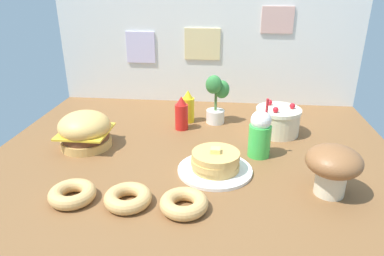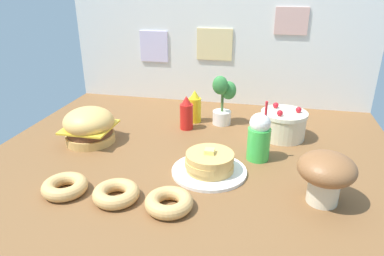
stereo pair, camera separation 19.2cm
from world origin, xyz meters
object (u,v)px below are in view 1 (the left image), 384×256
at_px(mushroom_stool, 333,165).
at_px(mustard_bottle, 188,107).
at_px(layer_cake, 278,121).
at_px(cream_soda_cup, 260,134).
at_px(burger, 85,130).
at_px(ketchup_bottle, 182,114).
at_px(pancake_stack, 215,163).
at_px(donut_vanilla, 184,203).
at_px(donut_chocolate, 128,197).
at_px(potted_plant, 216,97).
at_px(donut_pink_glaze, 72,194).

bearing_deg(mushroom_stool, mustard_bottle, 132.47).
distance_m(layer_cake, cream_soda_cup, 0.34).
height_order(burger, cream_soda_cup, cream_soda_cup).
bearing_deg(ketchup_bottle, pancake_stack, -65.58).
bearing_deg(pancake_stack, cream_soda_cup, 41.69).
relative_size(burger, cream_soda_cup, 0.88).
xyz_separation_m(ketchup_bottle, donut_vanilla, (0.12, -0.84, -0.07)).
relative_size(burger, ketchup_bottle, 1.33).
distance_m(mustard_bottle, donut_chocolate, 0.97).
bearing_deg(potted_plant, layer_cake, -19.96).
relative_size(pancake_stack, mushroom_stool, 1.55).
distance_m(ketchup_bottle, donut_vanilla, 0.85).
relative_size(layer_cake, donut_pink_glaze, 1.34).
height_order(burger, donut_chocolate, burger).
xyz_separation_m(burger, potted_plant, (0.71, 0.44, 0.08)).
xyz_separation_m(layer_cake, ketchup_bottle, (-0.59, 0.01, 0.02)).
bearing_deg(cream_soda_cup, pancake_stack, -138.31).
distance_m(donut_pink_glaze, potted_plant, 1.12).
height_order(donut_chocolate, donut_vanilla, same).
height_order(layer_cake, potted_plant, potted_plant).
bearing_deg(potted_plant, mustard_bottle, -179.50).
height_order(layer_cake, mustard_bottle, mustard_bottle).
bearing_deg(burger, ketchup_bottle, 31.60).
height_order(donut_chocolate, mushroom_stool, mushroom_stool).
height_order(ketchup_bottle, donut_vanilla, ketchup_bottle).
bearing_deg(burger, cream_soda_cup, -0.55).
bearing_deg(potted_plant, ketchup_bottle, -147.83).
bearing_deg(potted_plant, mushroom_stool, -55.66).
bearing_deg(donut_chocolate, potted_plant, 71.31).
bearing_deg(donut_vanilla, ketchup_bottle, 98.26).
relative_size(mustard_bottle, donut_vanilla, 1.08).
bearing_deg(donut_pink_glaze, layer_cake, 40.57).
bearing_deg(pancake_stack, layer_cake, 55.05).
distance_m(donut_vanilla, potted_plant, 0.99).
distance_m(ketchup_bottle, donut_chocolate, 0.84).
xyz_separation_m(pancake_stack, ketchup_bottle, (-0.24, 0.52, 0.05)).
height_order(ketchup_bottle, potted_plant, potted_plant).
relative_size(pancake_stack, donut_pink_glaze, 1.83).
distance_m(pancake_stack, layer_cake, 0.62).
bearing_deg(mustard_bottle, cream_soda_cup, -45.90).
height_order(layer_cake, mushroom_stool, mushroom_stool).
xyz_separation_m(burger, donut_chocolate, (0.39, -0.52, -0.07)).
bearing_deg(donut_vanilla, burger, 139.52).
bearing_deg(pancake_stack, donut_pink_glaze, -152.82).
relative_size(cream_soda_cup, potted_plant, 0.98).
bearing_deg(cream_soda_cup, donut_chocolate, -138.50).
bearing_deg(layer_cake, ketchup_bottle, 179.15).
bearing_deg(ketchup_bottle, potted_plant, 32.17).
relative_size(pancake_stack, donut_vanilla, 1.83).
relative_size(mustard_bottle, donut_chocolate, 1.08).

